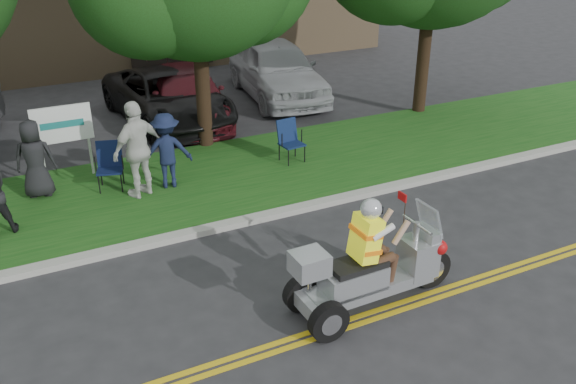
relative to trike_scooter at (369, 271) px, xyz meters
name	(u,v)px	position (x,y,z in m)	size (l,w,h in m)	color
ground	(333,305)	(-0.45, 0.26, -0.65)	(120.00, 120.00, 0.00)	#28282B
centerline_near	(353,326)	(-0.45, -0.32, -0.65)	(60.00, 0.10, 0.01)	gold
centerline_far	(347,320)	(-0.45, -0.16, -0.65)	(60.00, 0.10, 0.01)	gold
curb	(254,219)	(-0.45, 3.31, -0.59)	(60.00, 0.25, 0.12)	#A8A89E
grass_verge	(216,178)	(-0.45, 5.46, -0.60)	(60.00, 4.00, 0.10)	#154B14
commercial_building	(140,0)	(1.55, 19.24, 1.36)	(18.00, 8.20, 4.00)	#9E7F5B
business_sign	(63,128)	(-3.35, 6.86, 0.60)	(1.25, 0.06, 1.75)	silver
trike_scooter	(369,271)	(0.00, 0.00, 0.00)	(2.85, 0.95, 1.87)	black
lawn_chair_a	(289,138)	(1.47, 5.59, 0.00)	(0.56, 0.58, 0.98)	black
lawn_chair_b	(110,162)	(-2.61, 5.95, 0.01)	(0.66, 0.67, 1.00)	black
spectator_adult_right	(138,149)	(-2.13, 5.27, 0.47)	(1.19, 0.50, 2.03)	silver
spectator_chair_a	(167,151)	(-1.50, 5.44, 0.27)	(1.05, 0.61, 1.63)	#151E3C
spectator_chair_b	(35,159)	(-4.04, 6.19, 0.27)	(0.80, 0.52, 1.64)	black
parked_car_mid	(168,97)	(-0.20, 9.85, 0.06)	(2.36, 5.13, 1.43)	black
parked_car_right	(187,95)	(0.35, 9.83, 0.05)	(1.98, 4.87, 1.41)	#4B1118
parked_car_far_right	(277,69)	(3.55, 10.61, 0.24)	(2.12, 5.26, 1.79)	#A6A9AE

